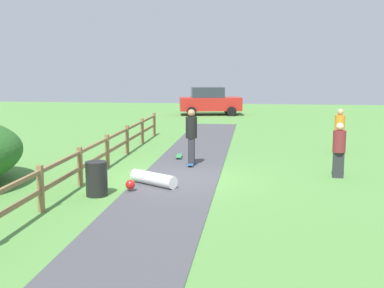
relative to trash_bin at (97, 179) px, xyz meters
name	(u,v)px	position (x,y,z in m)	size (l,w,h in m)	color
ground_plane	(179,178)	(1.80, 2.28, -0.45)	(60.00, 60.00, 0.00)	#568E42
asphalt_path	(179,178)	(1.80, 2.28, -0.44)	(2.40, 28.00, 0.02)	#47474C
wooden_fence	(95,154)	(-0.80, 2.28, 0.22)	(0.12, 18.12, 1.10)	olive
trash_bin	(97,179)	(0.00, 0.00, 0.00)	(0.56, 0.56, 0.90)	black
skater_riding	(191,134)	(1.93, 4.15, 0.63)	(0.38, 0.80, 1.89)	#265999
skater_fallen	(152,179)	(1.20, 1.17, -0.25)	(1.47, 1.43, 0.36)	white
skateboard_loose	(179,156)	(1.31, 5.47, -0.36)	(0.27, 0.82, 0.08)	#338C4C
bystander_maroon	(339,148)	(6.54, 2.96, 0.46)	(0.40, 0.40, 1.66)	#2D2D33
bystander_orange	(340,129)	(7.26, 7.27, 0.50)	(0.44, 0.44, 1.72)	#2D2D33
parked_car_red	(210,101)	(0.94, 21.77, 0.51)	(4.45, 2.60, 1.92)	red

